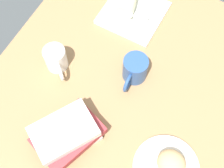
% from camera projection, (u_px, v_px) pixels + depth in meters
% --- Properties ---
extents(dining_table, '(1.10, 0.90, 0.04)m').
position_uv_depth(dining_table, '(117.00, 93.00, 1.12)').
color(dining_table, '#9E754C').
rests_on(dining_table, ground).
extents(round_plate, '(0.21, 0.21, 0.01)m').
position_uv_depth(round_plate, '(166.00, 168.00, 0.99)').
color(round_plate, silver).
rests_on(round_plate, dining_table).
extents(scone_pastry, '(0.08, 0.09, 0.06)m').
position_uv_depth(scone_pastry, '(171.00, 163.00, 0.96)').
color(scone_pastry, tan).
rests_on(scone_pastry, round_plate).
extents(square_plate, '(0.23, 0.23, 0.02)m').
position_uv_depth(square_plate, '(133.00, 13.00, 1.24)').
color(square_plate, white).
rests_on(square_plate, dining_table).
extents(sauce_cup, '(0.06, 0.06, 0.03)m').
position_uv_depth(sauce_cup, '(141.00, 19.00, 1.20)').
color(sauce_cup, silver).
rests_on(sauce_cup, square_plate).
extents(book_stack, '(0.24, 0.22, 0.09)m').
position_uv_depth(book_stack, '(67.00, 134.00, 0.99)').
color(book_stack, silver).
rests_on(book_stack, dining_table).
extents(coffee_mug, '(0.14, 0.09, 0.10)m').
position_uv_depth(coffee_mug, '(135.00, 69.00, 1.09)').
color(coffee_mug, '#2D518C').
rests_on(coffee_mug, dining_table).
extents(second_mug, '(0.10, 0.11, 0.09)m').
position_uv_depth(second_mug, '(56.00, 59.00, 1.10)').
color(second_mug, white).
rests_on(second_mug, dining_table).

